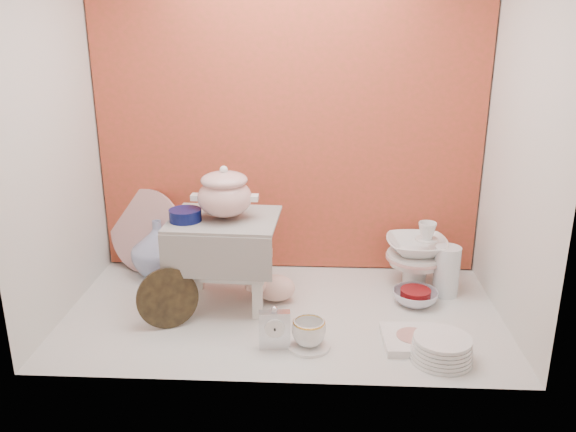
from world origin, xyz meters
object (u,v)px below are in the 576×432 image
step_stool (226,261)px  mantel_clock (275,327)px  soup_tureen (225,192)px  plush_pig (275,287)px  blue_white_vase (158,248)px  dinner_plate_stack (442,348)px  porcelain_tower (416,254)px  crystal_bowl (415,297)px  floral_platter (146,231)px  gold_rim_teacup (309,332)px

step_stool → mantel_clock: size_ratio=2.63×
soup_tureen → plush_pig: size_ratio=1.20×
blue_white_vase → dinner_plate_stack: blue_white_vase is taller
porcelain_tower → step_stool: bearing=-166.1°
crystal_bowl → floral_platter: bearing=166.1°
gold_rim_teacup → crystal_bowl: gold_rim_teacup is taller
soup_tureen → floral_platter: 0.63m
step_stool → crystal_bowl: step_stool is taller
blue_white_vase → crystal_bowl: bearing=-12.1°
dinner_plate_stack → crystal_bowl: size_ratio=1.17×
blue_white_vase → mantel_clock: size_ratio=1.60×
step_stool → dinner_plate_stack: bearing=-23.7°
porcelain_tower → soup_tureen: bearing=-165.7°
plush_pig → porcelain_tower: 0.66m
floral_platter → mantel_clock: 0.97m
gold_rim_teacup → crystal_bowl: 0.59m
step_stool → porcelain_tower: size_ratio=1.42×
crystal_bowl → porcelain_tower: porcelain_tower is taller
dinner_plate_stack → crystal_bowl: 0.44m
plush_pig → gold_rim_teacup: size_ratio=1.73×
step_stool → gold_rim_teacup: bearing=-41.8°
floral_platter → porcelain_tower: bearing=-5.7°
soup_tureen → crystal_bowl: (0.81, 0.03, -0.47)m
step_stool → dinner_plate_stack: step_stool is taller
dinner_plate_stack → plush_pig: bearing=145.6°
plush_pig → porcelain_tower: size_ratio=0.70×
mantel_clock → gold_rim_teacup: mantel_clock is taller
mantel_clock → crystal_bowl: size_ratio=0.87×
soup_tureen → crystal_bowl: bearing=2.0°
soup_tureen → porcelain_tower: soup_tureen is taller
blue_white_vase → porcelain_tower: 1.20m
mantel_clock → gold_rim_teacup: size_ratio=1.33×
blue_white_vase → dinner_plate_stack: size_ratio=1.20×
step_stool → mantel_clock: 0.44m
step_stool → floral_platter: size_ratio=1.09×
floral_platter → plush_pig: size_ratio=1.86×
floral_platter → crystal_bowl: (1.25, -0.31, -0.17)m
mantel_clock → dinner_plate_stack: size_ratio=0.75×
step_stool → blue_white_vase: size_ratio=1.64×
plush_pig → crystal_bowl: 0.60m
soup_tureen → step_stool: bearing=146.3°
blue_white_vase → gold_rim_teacup: 0.96m
step_stool → floral_platter: bearing=145.4°
mantel_clock → soup_tureen: bearing=116.5°
gold_rim_teacup → dinner_plate_stack: 0.48m
mantel_clock → porcelain_tower: 0.83m
dinner_plate_stack → porcelain_tower: bearing=90.3°
blue_white_vase → gold_rim_teacup: bearing=-40.9°
soup_tureen → gold_rim_teacup: bearing=-44.5°
soup_tureen → dinner_plate_stack: soup_tureen is taller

